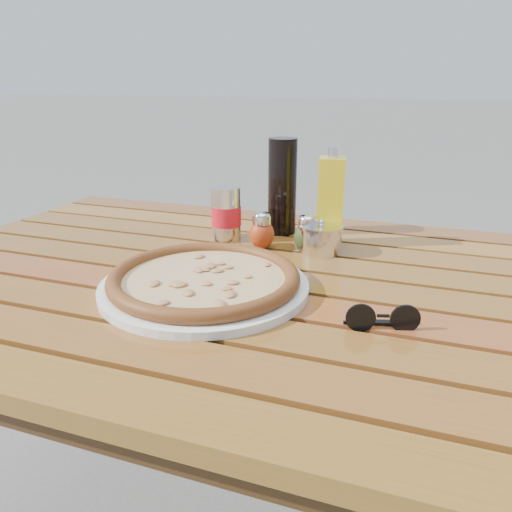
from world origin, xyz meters
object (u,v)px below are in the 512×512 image
(pepper_shaker, at_px, (262,231))
(soda_can, at_px, (226,214))
(table, at_px, (253,311))
(pizza, at_px, (204,278))
(olive_oil_cruet, at_px, (331,201))
(sunglasses, at_px, (382,319))
(dark_bottle, at_px, (282,187))
(plate, at_px, (205,286))
(oregano_shaker, at_px, (307,234))
(parmesan_tin, at_px, (320,238))

(pepper_shaker, distance_m, soda_can, 0.10)
(pepper_shaker, bearing_deg, soda_can, 161.17)
(table, xyz_separation_m, pepper_shaker, (-0.03, 0.15, 0.11))
(pizza, distance_m, pepper_shaker, 0.25)
(pepper_shaker, height_order, olive_oil_cruet, olive_oil_cruet)
(pepper_shaker, distance_m, olive_oil_cruet, 0.16)
(soda_can, height_order, sunglasses, soda_can)
(pepper_shaker, xyz_separation_m, dark_bottle, (0.01, 0.13, 0.07))
(sunglasses, bearing_deg, plate, 155.61)
(pepper_shaker, xyz_separation_m, soda_can, (-0.10, 0.03, 0.02))
(table, distance_m, olive_oil_cruet, 0.30)
(dark_bottle, bearing_deg, olive_oil_cruet, -22.31)
(oregano_shaker, xyz_separation_m, sunglasses, (0.19, -0.30, -0.02))
(table, distance_m, pizza, 0.15)
(pizza, bearing_deg, soda_can, 105.27)
(plate, height_order, olive_oil_cruet, olive_oil_cruet)
(dark_bottle, height_order, olive_oil_cruet, dark_bottle)
(olive_oil_cruet, bearing_deg, parmesan_tin, -96.39)
(plate, relative_size, parmesan_tin, 2.99)
(pizza, height_order, parmesan_tin, parmesan_tin)
(dark_bottle, height_order, sunglasses, dark_bottle)
(pepper_shaker, bearing_deg, parmesan_tin, 7.80)
(oregano_shaker, relative_size, dark_bottle, 0.37)
(dark_bottle, xyz_separation_m, parmesan_tin, (0.12, -0.11, -0.08))
(soda_can, distance_m, olive_oil_cruet, 0.23)
(pepper_shaker, xyz_separation_m, olive_oil_cruet, (0.13, 0.07, 0.06))
(plate, relative_size, oregano_shaker, 4.39)
(plate, xyz_separation_m, pepper_shaker, (0.02, 0.25, 0.03))
(pizza, height_order, pepper_shaker, pepper_shaker)
(pizza, relative_size, oregano_shaker, 4.20)
(plate, distance_m, pizza, 0.02)
(plate, distance_m, dark_bottle, 0.39)
(olive_oil_cruet, xyz_separation_m, parmesan_tin, (-0.01, -0.06, -0.07))
(pepper_shaker, relative_size, parmesan_tin, 0.68)
(pepper_shaker, height_order, soda_can, soda_can)
(dark_bottle, relative_size, soda_can, 1.83)
(plate, xyz_separation_m, soda_can, (-0.08, 0.28, 0.05))
(soda_can, xyz_separation_m, sunglasses, (0.38, -0.32, -0.04))
(plate, xyz_separation_m, sunglasses, (0.30, -0.04, 0.01))
(oregano_shaker, height_order, sunglasses, oregano_shaker)
(table, bearing_deg, olive_oil_cruet, 67.19)
(table, relative_size, oregano_shaker, 17.07)
(table, xyz_separation_m, parmesan_tin, (0.09, 0.17, 0.11))
(soda_can, bearing_deg, oregano_shaker, -6.82)
(pepper_shaker, bearing_deg, olive_oil_cruet, 29.58)
(dark_bottle, bearing_deg, oregano_shaker, -51.98)
(pepper_shaker, bearing_deg, pizza, -94.21)
(dark_bottle, bearing_deg, parmesan_tin, -42.54)
(olive_oil_cruet, bearing_deg, dark_bottle, 157.69)
(pizza, distance_m, parmesan_tin, 0.30)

